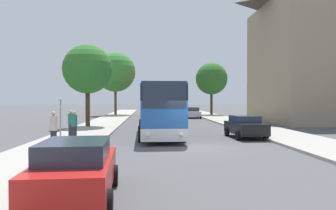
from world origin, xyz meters
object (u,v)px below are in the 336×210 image
object	(u,v)px
parked_car_right_near	(245,126)
tree_left_near	(115,72)
bus_middle	(156,106)
tree_left_far	(88,69)
parked_car_right_far	(193,112)
tree_right_near	(211,79)
bus_rear	(153,104)
pedestrian_waiting_near	(74,126)
bus_stop_sign	(60,117)
bus_front	(159,109)
parked_car_left_curb	(76,169)
pedestrian_walking_back	(54,129)
pedestrian_waiting_far	(71,124)

from	to	relation	value
parked_car_right_near	tree_left_near	distance (m)	33.41
bus_middle	tree_left_far	distance (m)	9.52
parked_car_right_far	tree_right_near	bearing A→B (deg)	-118.93
bus_rear	pedestrian_waiting_near	distance (m)	30.42
parked_car_right_near	bus_stop_sign	xyz separation A→B (m)	(-11.09, -3.86, 0.87)
bus_front	parked_car_left_curb	distance (m)	14.68
tree_right_near	pedestrian_walking_back	bearing A→B (deg)	-112.79
tree_left_near	tree_right_near	size ratio (longest dim) A/B	1.21
pedestrian_waiting_far	tree_right_near	size ratio (longest dim) A/B	0.21
bus_rear	pedestrian_waiting_near	size ratio (longest dim) A/B	5.91
bus_rear	tree_left_near	world-z (taller)	tree_left_near
bus_rear	tree_right_near	size ratio (longest dim) A/B	1.26
bus_middle	pedestrian_walking_back	xyz separation A→B (m)	(-5.53, -19.60, -0.72)
parked_car_left_curb	tree_left_far	bearing A→B (deg)	96.67
bus_front	parked_car_right_near	world-z (taller)	bus_front
parked_car_right_far	tree_left_near	bearing A→B (deg)	-31.14
tree_left_near	pedestrian_waiting_near	bearing A→B (deg)	-88.46
parked_car_left_curb	pedestrian_waiting_far	xyz separation A→B (m)	(-3.11, 12.79, 0.21)
bus_rear	parked_car_right_near	bearing A→B (deg)	-76.44
bus_middle	tree_left_near	bearing A→B (deg)	110.40
parked_car_right_near	pedestrian_walking_back	bearing A→B (deg)	21.09
bus_stop_sign	pedestrian_walking_back	size ratio (longest dim) A/B	1.31
bus_middle	pedestrian_walking_back	world-z (taller)	bus_middle
parked_car_right_near	tree_left_near	xyz separation A→B (m)	(-11.66, 30.70, 6.13)
parked_car_right_near	pedestrian_walking_back	size ratio (longest dim) A/B	2.20
bus_rear	tree_left_far	world-z (taller)	tree_left_far
bus_front	bus_middle	distance (m)	13.33
bus_rear	tree_right_near	bearing A→B (deg)	15.06
bus_front	bus_stop_sign	world-z (taller)	bus_front
tree_left_far	pedestrian_waiting_near	bearing A→B (deg)	-83.80
bus_front	bus_middle	world-z (taller)	bus_front
bus_middle	parked_car_left_curb	bearing A→B (deg)	-95.76
bus_rear	pedestrian_waiting_far	xyz separation A→B (m)	(-5.67, -28.17, -0.88)
pedestrian_waiting_far	tree_left_near	distance (m)	31.51
bus_rear	parked_car_right_near	distance (m)	28.52
bus_middle	parked_car_right_far	xyz separation A→B (m)	(5.29, 8.76, -1.03)
bus_middle	tree_right_near	xyz separation A→B (m)	(9.17, 15.38, 4.04)
bus_middle	pedestrian_waiting_far	size ratio (longest dim) A/B	5.95
bus_middle	parked_car_right_near	size ratio (longest dim) A/B	2.54
parked_car_right_near	bus_rear	bearing A→B (deg)	-81.13
bus_middle	pedestrian_waiting_far	xyz separation A→B (m)	(-5.77, -14.94, -0.79)
tree_left_near	parked_car_right_far	bearing A→B (deg)	-32.59
bus_middle	tree_left_near	world-z (taller)	tree_left_near
bus_front	parked_car_right_far	xyz separation A→B (m)	(5.35, 22.09, -1.13)
bus_front	bus_stop_sign	size ratio (longest dim) A/B	4.40
parked_car_right_far	pedestrian_waiting_far	world-z (taller)	pedestrian_waiting_far
pedestrian_waiting_near	pedestrian_walking_back	distance (m)	2.87
parked_car_left_curb	tree_right_near	size ratio (longest dim) A/B	0.52
tree_left_far	tree_right_near	world-z (taller)	tree_right_near
bus_stop_sign	pedestrian_waiting_far	world-z (taller)	bus_stop_sign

